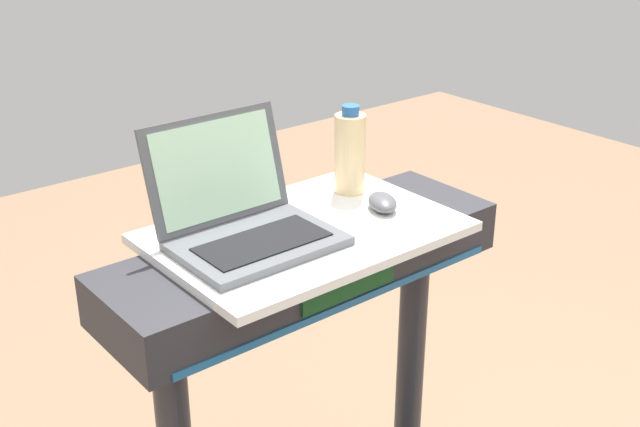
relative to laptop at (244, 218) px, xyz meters
name	(u,v)px	position (x,y,z in m)	size (l,w,h in m)	color
desk_board	(305,232)	(0.13, -0.03, -0.06)	(0.62, 0.43, 0.02)	white
laptop	(244,218)	(0.00, 0.00, 0.00)	(0.32, 0.29, 0.23)	#515459
computer_mouse	(382,202)	(0.32, -0.06, -0.03)	(0.06, 0.10, 0.03)	#4C4C51
water_bottle	(350,152)	(0.34, 0.07, 0.05)	(0.07, 0.07, 0.20)	beige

